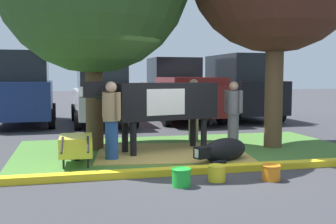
% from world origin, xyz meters
% --- Properties ---
extents(ground_plane, '(80.00, 80.00, 0.00)m').
position_xyz_m(ground_plane, '(0.00, 0.00, 0.00)').
color(ground_plane, '#38383D').
extents(grass_island, '(7.70, 4.24, 0.02)m').
position_xyz_m(grass_island, '(0.31, 1.66, 0.01)').
color(grass_island, '#477A33').
rests_on(grass_island, ground).
extents(curb_yellow, '(8.90, 0.24, 0.12)m').
position_xyz_m(curb_yellow, '(0.31, -0.61, 0.06)').
color(curb_yellow, yellow).
rests_on(curb_yellow, ground).
extents(hay_bedding, '(3.52, 2.84, 0.04)m').
position_xyz_m(hay_bedding, '(-0.17, 1.26, 0.03)').
color(hay_bedding, tan).
rests_on(hay_bedding, ground).
extents(cow_holstein, '(3.08, 1.21, 1.60)m').
position_xyz_m(cow_holstein, '(-0.36, 1.43, 1.14)').
color(cow_holstein, black).
rests_on(cow_holstein, ground).
extents(calf_lying, '(1.32, 0.89, 0.48)m').
position_xyz_m(calf_lying, '(0.63, 0.16, 0.24)').
color(calf_lying, black).
rests_on(calf_lying, ground).
extents(person_handler, '(0.34, 0.48, 1.58)m').
position_xyz_m(person_handler, '(1.48, 1.71, 0.84)').
color(person_handler, slate).
rests_on(person_handler, ground).
extents(person_visitor_near, '(0.44, 0.35, 1.62)m').
position_xyz_m(person_visitor_near, '(0.85, 2.89, 0.87)').
color(person_visitor_near, '#9E7F5B').
rests_on(person_visitor_near, ground).
extents(person_visitor_far, '(0.34, 0.45, 1.60)m').
position_xyz_m(person_visitor_far, '(-1.51, 0.80, 0.86)').
color(person_visitor_far, '#23478C').
rests_on(person_visitor_far, ground).
extents(wheelbarrow, '(0.63, 1.61, 0.63)m').
position_xyz_m(wheelbarrow, '(-2.22, 0.51, 0.39)').
color(wheelbarrow, gold).
rests_on(wheelbarrow, ground).
extents(bucket_green, '(0.31, 0.31, 0.29)m').
position_xyz_m(bucket_green, '(-0.66, -1.38, 0.15)').
color(bucket_green, green).
rests_on(bucket_green, ground).
extents(bucket_yellow, '(0.31, 0.31, 0.27)m').
position_xyz_m(bucket_yellow, '(-0.02, -1.20, 0.14)').
color(bucket_yellow, yellow).
rests_on(bucket_yellow, ground).
extents(bucket_orange, '(0.32, 0.32, 0.26)m').
position_xyz_m(bucket_orange, '(0.87, -1.36, 0.14)').
color(bucket_orange, orange).
rests_on(bucket_orange, ground).
extents(suv_dark_grey, '(2.20, 4.64, 2.52)m').
position_xyz_m(suv_dark_grey, '(-3.86, 7.82, 1.27)').
color(suv_dark_grey, navy).
rests_on(suv_dark_grey, ground).
extents(sedan_silver, '(2.10, 4.44, 2.02)m').
position_xyz_m(sedan_silver, '(-1.20, 7.23, 0.98)').
color(sedan_silver, '#B7B7BC').
rests_on(sedan_silver, ground).
extents(pickup_truck_maroon, '(2.31, 5.44, 2.42)m').
position_xyz_m(pickup_truck_maroon, '(1.82, 7.89, 1.11)').
color(pickup_truck_maroon, maroon).
rests_on(pickup_truck_maroon, ground).
extents(suv_black, '(2.20, 4.64, 2.52)m').
position_xyz_m(suv_black, '(4.20, 7.73, 1.27)').
color(suv_black, black).
rests_on(suv_black, ground).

